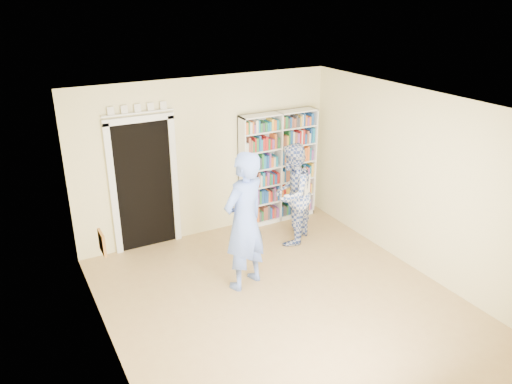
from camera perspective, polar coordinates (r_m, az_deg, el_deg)
floor at (r=6.99m, az=3.09°, el=-12.52°), size 5.00×5.00×0.00m
ceiling at (r=5.88m, az=3.64°, el=9.63°), size 5.00×5.00×0.00m
wall_back at (r=8.39m, az=-5.63°, el=3.90°), size 4.50×0.00×4.50m
wall_left at (r=5.59m, az=-16.89°, el=-6.92°), size 0.00×5.00×5.00m
wall_right at (r=7.66m, az=17.85°, el=1.06°), size 0.00×5.00×5.00m
bookshelf at (r=8.92m, az=2.53°, el=2.86°), size 1.46×0.27×2.01m
doorway at (r=8.09m, az=-12.70°, el=1.46°), size 1.10×0.08×2.43m
wall_art at (r=5.74m, az=-17.19°, el=-5.56°), size 0.03×0.25×0.25m
man_blue at (r=6.87m, az=-1.35°, el=-3.39°), size 0.86×0.71×2.01m
man_plaid at (r=8.17m, az=4.10°, el=-0.27°), size 1.05×1.03×1.71m
paper_sheet at (r=8.04m, az=5.91°, el=0.81°), size 0.19×0.13×0.31m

